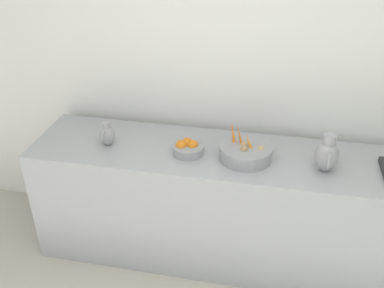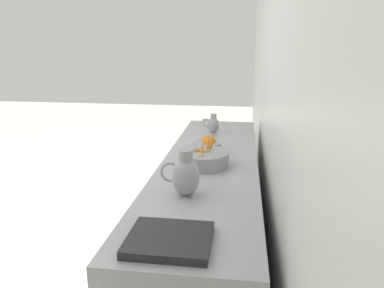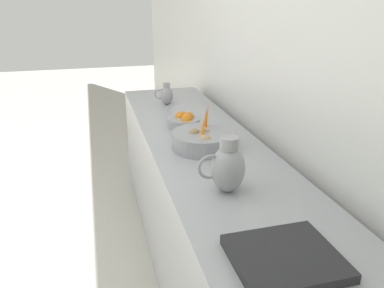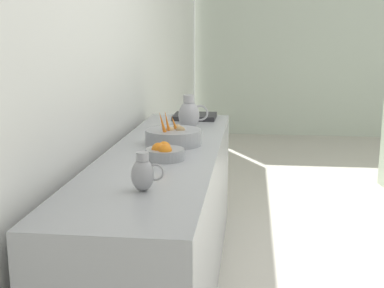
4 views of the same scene
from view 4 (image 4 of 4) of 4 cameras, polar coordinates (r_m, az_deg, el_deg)
The scene contains 7 objects.
tile_wall_left at distance 3.58m, azimuth -8.94°, elevation 10.66°, with size 0.10×9.12×3.00m, color white.
prep_counter at distance 3.20m, azimuth -3.05°, elevation -8.54°, with size 0.66×2.71×0.91m, color #9EA0A5.
vegetable_colander at distance 3.19m, azimuth -2.09°, elevation 0.80°, with size 0.35×0.35×0.23m.
orange_bowl at distance 2.81m, azimuth -3.11°, elevation -0.97°, with size 0.21×0.21×0.10m.
metal_pitcher_tall at distance 3.67m, azimuth -0.30°, elevation 3.32°, with size 0.21×0.15×0.25m.
metal_pitcher_short at distance 2.26m, azimuth -5.46°, elevation -3.29°, with size 0.15×0.10×0.17m.
counter_sink_basin at distance 4.18m, azimuth 0.32°, elevation 3.09°, with size 0.34×0.30×0.04m, color #232326.
Camera 4 is at (-1.00, -3.10, 1.59)m, focal length 47.93 mm.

